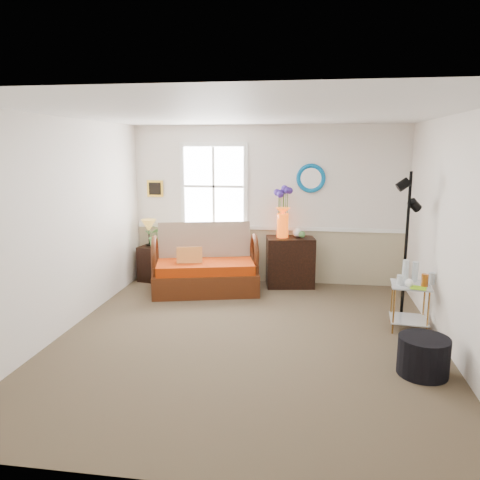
# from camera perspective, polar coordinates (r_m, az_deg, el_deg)

# --- Properties ---
(floor) EXTENTS (4.50, 5.00, 0.01)m
(floor) POSITION_cam_1_polar(r_m,az_deg,el_deg) (5.70, 0.91, -11.91)
(floor) COLOR brown
(floor) RESTS_ON ground
(ceiling) EXTENTS (4.50, 5.00, 0.01)m
(ceiling) POSITION_cam_1_polar(r_m,az_deg,el_deg) (5.25, 1.00, 15.17)
(ceiling) COLOR white
(ceiling) RESTS_ON walls
(walls) EXTENTS (4.51, 5.01, 2.60)m
(walls) POSITION_cam_1_polar(r_m,az_deg,el_deg) (5.32, 0.95, 1.07)
(walls) COLOR white
(walls) RESTS_ON floor
(wainscot) EXTENTS (4.46, 0.02, 0.90)m
(wainscot) POSITION_cam_1_polar(r_m,az_deg,el_deg) (7.91, 3.29, -1.86)
(wainscot) COLOR tan
(wainscot) RESTS_ON walls
(chair_rail) EXTENTS (4.46, 0.04, 0.06)m
(chair_rail) POSITION_cam_1_polar(r_m,az_deg,el_deg) (7.81, 3.32, 1.49)
(chair_rail) COLOR white
(chair_rail) RESTS_ON walls
(window) EXTENTS (1.14, 0.06, 1.44)m
(window) POSITION_cam_1_polar(r_m,az_deg,el_deg) (7.85, -3.22, 6.55)
(window) COLOR white
(window) RESTS_ON walls
(picture) EXTENTS (0.28, 0.03, 0.28)m
(picture) POSITION_cam_1_polar(r_m,az_deg,el_deg) (8.13, -10.30, 6.19)
(picture) COLOR gold
(picture) RESTS_ON walls
(mirror) EXTENTS (0.47, 0.07, 0.47)m
(mirror) POSITION_cam_1_polar(r_m,az_deg,el_deg) (7.69, 8.64, 7.46)
(mirror) COLOR #0088B8
(mirror) RESTS_ON walls
(loveseat) EXTENTS (1.78, 1.27, 1.05)m
(loveseat) POSITION_cam_1_polar(r_m,az_deg,el_deg) (7.33, -4.26, -2.31)
(loveseat) COLOR #54220C
(loveseat) RESTS_ON floor
(throw_pillow) EXTENTS (0.40, 0.18, 0.39)m
(throw_pillow) POSITION_cam_1_polar(r_m,az_deg,el_deg) (7.25, -6.17, -2.39)
(throw_pillow) COLOR #D75D23
(throw_pillow) RESTS_ON loveseat
(lamp_stand) EXTENTS (0.40, 0.40, 0.60)m
(lamp_stand) POSITION_cam_1_polar(r_m,az_deg,el_deg) (8.10, -10.87, -2.84)
(lamp_stand) COLOR black
(lamp_stand) RESTS_ON floor
(table_lamp) EXTENTS (0.28, 0.28, 0.45)m
(table_lamp) POSITION_cam_1_polar(r_m,az_deg,el_deg) (8.03, -11.04, 0.86)
(table_lamp) COLOR gold
(table_lamp) RESTS_ON lamp_stand
(potted_plant) EXTENTS (0.37, 0.40, 0.29)m
(potted_plant) POSITION_cam_1_polar(r_m,az_deg,el_deg) (7.94, -10.16, 0.19)
(potted_plant) COLOR #4F8342
(potted_plant) RESTS_ON lamp_stand
(cabinet) EXTENTS (0.83, 0.60, 0.81)m
(cabinet) POSITION_cam_1_polar(r_m,az_deg,el_deg) (7.68, 6.12, -2.64)
(cabinet) COLOR black
(cabinet) RESTS_ON floor
(flower_vase) EXTENTS (0.25, 0.25, 0.81)m
(flower_vase) POSITION_cam_1_polar(r_m,az_deg,el_deg) (7.52, 5.25, 3.36)
(flower_vase) COLOR #F4500C
(flower_vase) RESTS_ON cabinet
(side_table) EXTENTS (0.51, 0.51, 0.58)m
(side_table) POSITION_cam_1_polar(r_m,az_deg,el_deg) (6.23, 19.93, -7.69)
(side_table) COLOR #AC7935
(side_table) RESTS_ON floor
(tabletop_items) EXTENTS (0.56, 0.56, 0.27)m
(tabletop_items) POSITION_cam_1_polar(r_m,az_deg,el_deg) (6.13, 20.64, -3.87)
(tabletop_items) COLOR silver
(tabletop_items) RESTS_ON side_table
(floor_lamp) EXTENTS (0.31, 0.31, 1.95)m
(floor_lamp) POSITION_cam_1_polar(r_m,az_deg,el_deg) (6.41, 19.57, -0.83)
(floor_lamp) COLOR black
(floor_lamp) RESTS_ON floor
(ottoman) EXTENTS (0.64, 0.64, 0.39)m
(ottoman) POSITION_cam_1_polar(r_m,az_deg,el_deg) (5.15, 21.45, -13.02)
(ottoman) COLOR black
(ottoman) RESTS_ON floor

